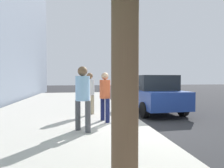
% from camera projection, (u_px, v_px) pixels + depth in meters
% --- Properties ---
extents(ground_plane, '(80.00, 80.00, 0.00)m').
position_uv_depth(ground_plane, '(146.00, 129.00, 5.79)').
color(ground_plane, '#2B2B2D').
rests_on(ground_plane, ground).
extents(sidewalk_slab, '(28.00, 6.00, 0.15)m').
position_uv_depth(sidewalk_slab, '(49.00, 131.00, 5.27)').
color(sidewalk_slab, '#B7B2A8').
rests_on(sidewalk_slab, ground_plane).
extents(parking_meter, '(0.36, 0.12, 1.41)m').
position_uv_depth(parking_meter, '(121.00, 91.00, 6.50)').
color(parking_meter, gray).
rests_on(parking_meter, sidewalk_slab).
extents(pedestrian_at_meter, '(0.49, 0.36, 1.67)m').
position_uv_depth(pedestrian_at_meter, '(105.00, 93.00, 6.12)').
color(pedestrian_at_meter, '#191E4C').
rests_on(pedestrian_at_meter, sidewalk_slab).
extents(pedestrian_bystander, '(0.43, 0.42, 1.80)m').
position_uv_depth(pedestrian_bystander, '(83.00, 93.00, 4.97)').
color(pedestrian_bystander, '#47474C').
rests_on(pedestrian_bystander, sidewalk_slab).
extents(parking_officer, '(0.45, 0.37, 1.70)m').
position_uv_depth(parking_officer, '(90.00, 90.00, 7.23)').
color(parking_officer, tan).
rests_on(parking_officer, sidewalk_slab).
extents(parked_sedan_near, '(4.43, 2.02, 1.77)m').
position_uv_depth(parked_sedan_near, '(151.00, 93.00, 8.87)').
color(parked_sedan_near, navy).
rests_on(parked_sedan_near, ground_plane).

